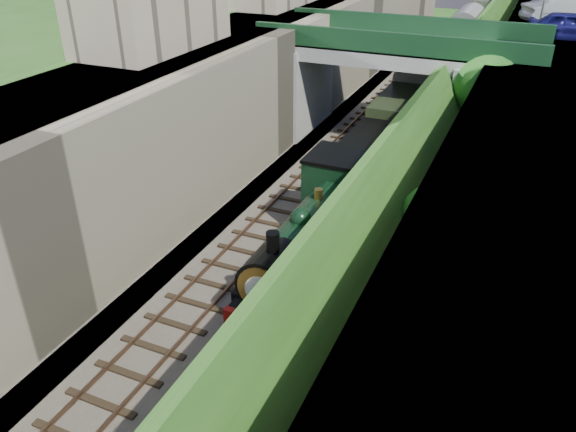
{
  "coord_description": "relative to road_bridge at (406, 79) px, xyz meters",
  "views": [
    {
      "loc": [
        7.81,
        -9.18,
        13.06
      ],
      "look_at": [
        0.0,
        8.61,
        2.35
      ],
      "focal_mm": 35.0,
      "sensor_mm": 36.0,
      "label": 1
    }
  ],
  "objects": [
    {
      "name": "embankment_slope",
      "position": [
        4.08,
        -4.28,
        -1.27
      ],
      "size": [
        4.47,
        91.61,
        6.36
      ],
      "color": "#1E4714",
      "rests_on": "ground"
    },
    {
      "name": "coach_rear",
      "position": [
        0.26,
        42.16,
        -2.03
      ],
      "size": [
        2.9,
        18.0,
        3.7
      ],
      "color": "black",
      "rests_on": "trackbed"
    },
    {
      "name": "road_bridge",
      "position": [
        0.0,
        0.0,
        0.0
      ],
      "size": [
        16.0,
        6.4,
        7.25
      ],
      "color": "gray",
      "rests_on": "ground"
    },
    {
      "name": "coach_front",
      "position": [
        0.26,
        4.56,
        -2.03
      ],
      "size": [
        2.9,
        18.0,
        3.7
      ],
      "color": "black",
      "rests_on": "trackbed"
    },
    {
      "name": "tree",
      "position": [
        4.97,
        -2.63,
        0.57
      ],
      "size": [
        3.6,
        3.8,
        6.6
      ],
      "color": "black",
      "rests_on": "ground"
    },
    {
      "name": "car_silver",
      "position": [
        7.89,
        9.66,
        3.03
      ],
      "size": [
        5.46,
        4.09,
        1.72
      ],
      "primitive_type": "imported",
      "rotation": [
        0.0,
        0.0,
        2.07
      ],
      "color": "#B3B1B6",
      "rests_on": "street_plateau_right"
    },
    {
      "name": "retaining_wall",
      "position": [
        -6.44,
        -4.0,
        -0.58
      ],
      "size": [
        1.0,
        90.0,
        7.0
      ],
      "primitive_type": "cube",
      "color": "#756B56",
      "rests_on": "ground"
    },
    {
      "name": "locomotive",
      "position": [
        0.26,
        -15.4,
        -2.18
      ],
      "size": [
        3.1,
        10.22,
        3.83
      ],
      "color": "black",
      "rests_on": "trackbed"
    },
    {
      "name": "building_near",
      "position": [
        -10.44,
        -10.0,
        4.92
      ],
      "size": [
        4.0,
        8.0,
        4.0
      ],
      "primitive_type": "cube",
      "color": "gray",
      "rests_on": "street_plateau_left"
    },
    {
      "name": "trackbed",
      "position": [
        -0.94,
        -4.0,
        -3.98
      ],
      "size": [
        10.0,
        90.0,
        0.2
      ],
      "primitive_type": "cube",
      "color": "#473F38",
      "rests_on": "ground"
    },
    {
      "name": "track_left",
      "position": [
        -2.94,
        -4.0,
        -3.83
      ],
      "size": [
        2.5,
        90.0,
        0.2
      ],
      "color": "black",
      "rests_on": "trackbed"
    },
    {
      "name": "street_plateau_right",
      "position": [
        8.56,
        -4.0,
        -0.95
      ],
      "size": [
        8.0,
        90.0,
        6.25
      ],
      "primitive_type": "cube",
      "color": "#262628",
      "rests_on": "ground"
    },
    {
      "name": "tender",
      "position": [
        0.26,
        -8.04,
        -2.46
      ],
      "size": [
        2.7,
        6.0,
        3.05
      ],
      "color": "black",
      "rests_on": "trackbed"
    },
    {
      "name": "coach_middle",
      "position": [
        0.26,
        23.36,
        -2.03
      ],
      "size": [
        2.9,
        18.0,
        3.7
      ],
      "color": "black",
      "rests_on": "trackbed"
    },
    {
      "name": "street_plateau_left",
      "position": [
        -9.94,
        -4.0,
        -0.58
      ],
      "size": [
        6.0,
        90.0,
        7.0
      ],
      "primitive_type": "cube",
      "color": "#262628",
      "rests_on": "ground"
    },
    {
      "name": "ground",
      "position": [
        -0.94,
        -24.0,
        -4.08
      ],
      "size": [
        160.0,
        160.0,
        0.0
      ],
      "primitive_type": "plane",
      "color": "#1E4714",
      "rests_on": "ground"
    },
    {
      "name": "car_blue",
      "position": [
        8.34,
        3.98,
        2.98
      ],
      "size": [
        4.82,
        2.07,
        1.62
      ],
      "primitive_type": "imported",
      "rotation": [
        0.0,
        0.0,
        1.6
      ],
      "color": "navy",
      "rests_on": "street_plateau_right"
    },
    {
      "name": "track_right",
      "position": [
        0.26,
        -4.0,
        -3.83
      ],
      "size": [
        2.5,
        90.0,
        0.2
      ],
      "color": "black",
      "rests_on": "trackbed"
    }
  ]
}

